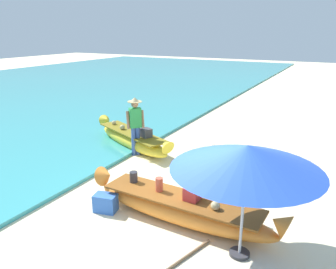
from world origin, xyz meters
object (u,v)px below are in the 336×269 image
(person_tourist_customer, at_px, (210,175))
(patio_umbrella_large, at_px, (247,158))
(person_vendor_hatted, at_px, (135,122))
(boat_orange_foreground, at_px, (180,208))
(cooler_box, at_px, (106,203))
(boat_yellow_midground, at_px, (132,139))

(person_tourist_customer, height_order, patio_umbrella_large, patio_umbrella_large)
(patio_umbrella_large, bearing_deg, person_vendor_hatted, 142.72)
(boat_orange_foreground, height_order, cooler_box, boat_orange_foreground)
(person_tourist_customer, bearing_deg, boat_orange_foreground, -126.35)
(person_vendor_hatted, distance_m, person_tourist_customer, 4.05)
(boat_orange_foreground, height_order, patio_umbrella_large, patio_umbrella_large)
(person_tourist_customer, distance_m, patio_umbrella_large, 1.72)
(boat_yellow_midground, xyz_separation_m, patio_umbrella_large, (4.82, -3.80, 1.52))
(boat_yellow_midground, distance_m, cooler_box, 4.13)
(boat_yellow_midground, relative_size, patio_umbrella_large, 1.57)
(boat_orange_foreground, relative_size, cooler_box, 8.99)
(boat_orange_foreground, bearing_deg, patio_umbrella_large, -19.38)
(person_vendor_hatted, relative_size, person_tourist_customer, 1.16)
(person_tourist_customer, xyz_separation_m, patio_umbrella_large, (0.99, -1.06, 0.94))
(boat_yellow_midground, height_order, person_tourist_customer, person_tourist_customer)
(boat_orange_foreground, distance_m, person_tourist_customer, 0.92)
(boat_yellow_midground, bearing_deg, cooler_box, -64.16)
(patio_umbrella_large, distance_m, cooler_box, 3.44)
(person_tourist_customer, bearing_deg, patio_umbrella_large, -46.90)
(patio_umbrella_large, bearing_deg, boat_orange_foreground, 160.62)
(person_vendor_hatted, relative_size, cooler_box, 3.81)
(person_vendor_hatted, xyz_separation_m, person_tourist_customer, (3.36, -2.25, -0.17))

